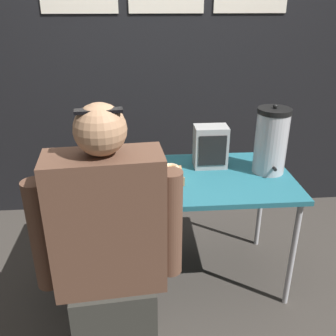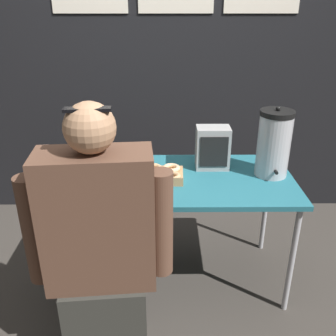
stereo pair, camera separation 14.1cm
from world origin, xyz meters
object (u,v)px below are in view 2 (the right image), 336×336
cell_phone (80,193)px  space_heater (213,148)px  coffee_urn (274,144)px  person_seated (101,255)px  donut_box (143,174)px

cell_phone → space_heater: (0.73, 0.34, 0.12)m
coffee_urn → cell_phone: (-1.07, -0.24, -0.19)m
cell_phone → space_heater: 0.82m
space_heater → person_seated: bearing=-128.3°
cell_phone → space_heater: size_ratio=0.68×
donut_box → space_heater: bearing=19.3°
donut_box → person_seated: person_seated is taller
coffee_urn → cell_phone: size_ratio=2.34×
space_heater → person_seated: size_ratio=0.20×
coffee_urn → person_seated: bearing=-145.5°
cell_phone → coffee_urn: bearing=-4.1°
coffee_urn → cell_phone: coffee_urn is taller
person_seated → donut_box: bearing=-109.7°
coffee_urn → space_heater: coffee_urn is taller
cell_phone → person_seated: bearing=-83.4°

